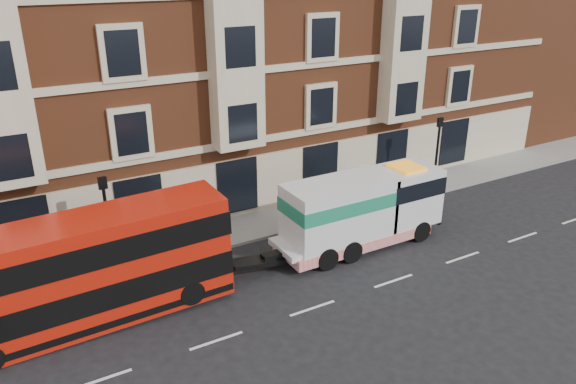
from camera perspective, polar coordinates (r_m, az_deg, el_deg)
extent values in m
plane|color=black|center=(22.08, 2.50, -11.73)|extent=(120.00, 120.00, 0.00)
cube|color=slate|center=(27.79, -5.77, -3.96)|extent=(90.00, 3.00, 0.15)
cube|color=brown|center=(32.24, -11.32, 16.06)|extent=(45.00, 12.00, 18.00)
cube|color=brown|center=(51.24, 26.28, 16.57)|extent=(18.00, 10.00, 18.00)
cylinder|color=black|center=(24.18, -17.72, -3.75)|extent=(0.14, 0.14, 4.00)
cube|color=black|center=(23.37, -18.32, 0.87)|extent=(0.35, 0.15, 0.50)
cylinder|color=black|center=(32.38, 14.83, 3.29)|extent=(0.14, 0.14, 4.00)
cube|color=black|center=(31.77, 15.20, 6.87)|extent=(0.35, 0.15, 0.50)
cube|color=#BA180A|center=(21.39, -19.81, -7.63)|extent=(10.28, 2.29, 4.04)
cube|color=black|center=(21.69, -19.61, -9.00)|extent=(10.32, 2.35, 0.96)
cube|color=black|center=(20.91, -20.19, -5.12)|extent=(10.32, 2.35, 0.92)
cylinder|color=black|center=(21.91, -9.73, -10.03)|extent=(0.95, 0.29, 0.95)
cylinder|color=black|center=(23.60, -11.53, -7.61)|extent=(0.95, 0.29, 0.95)
cube|color=silver|center=(26.21, 7.08, -3.79)|extent=(8.26, 2.11, 0.28)
cube|color=silver|center=(27.28, 11.70, -0.26)|extent=(2.94, 2.29, 2.66)
cube|color=silver|center=(25.08, 5.19, -1.83)|extent=(4.96, 2.29, 2.66)
cube|color=#1B7B57|center=(24.90, 5.23, -0.86)|extent=(5.00, 2.33, 0.64)
cube|color=red|center=(26.25, 6.72, -4.51)|extent=(7.34, 2.35, 0.50)
cylinder|color=black|center=(27.41, 13.30, -3.88)|extent=(1.01, 0.32, 1.01)
cylinder|color=black|center=(28.78, 10.53, -2.32)|extent=(1.01, 0.32, 1.01)
cylinder|color=black|center=(25.05, 6.42, -6.02)|extent=(1.01, 0.37, 1.01)
cylinder|color=black|center=(26.55, 3.80, -4.18)|extent=(1.01, 0.37, 1.01)
cylinder|color=black|center=(24.39, 3.95, -6.77)|extent=(1.01, 0.37, 1.01)
cylinder|color=black|center=(25.93, 1.41, -4.83)|extent=(1.01, 0.37, 1.01)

